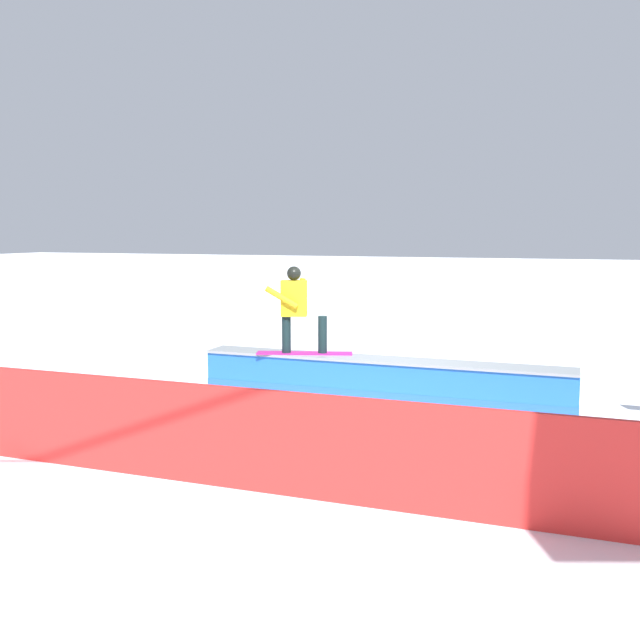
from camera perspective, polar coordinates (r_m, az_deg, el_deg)
name	(u,v)px	position (r m, az deg, el deg)	size (l,w,h in m)	color
ground_plane	(380,404)	(10.71, 4.99, -6.90)	(120.00, 120.00, 0.00)	white
grind_box	(381,383)	(10.63, 5.01, -5.22)	(5.68, 0.56, 0.71)	blue
snowboarder	(297,307)	(10.84, -1.92, 1.07)	(1.52, 0.73, 1.37)	#B41D85
safety_fence	(280,443)	(7.01, -3.31, -10.07)	(11.00, 0.06, 1.06)	red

